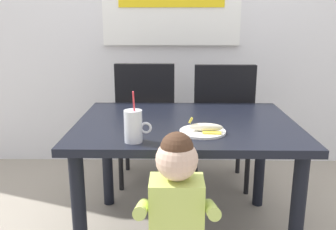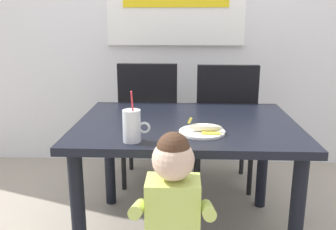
# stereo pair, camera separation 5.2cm
# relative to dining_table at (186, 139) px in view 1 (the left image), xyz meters

# --- Properties ---
(dining_table) EXTENTS (1.20, 0.92, 0.71)m
(dining_table) POSITION_rel_dining_table_xyz_m (0.00, 0.00, 0.00)
(dining_table) COLOR black
(dining_table) RESTS_ON ground
(dining_chair_left) EXTENTS (0.44, 0.45, 0.96)m
(dining_chair_left) POSITION_rel_dining_table_xyz_m (-0.27, 0.70, -0.07)
(dining_chair_left) COLOR black
(dining_chair_left) RESTS_ON ground
(dining_chair_right) EXTENTS (0.44, 0.45, 0.96)m
(dining_chair_right) POSITION_rel_dining_table_xyz_m (0.28, 0.65, -0.07)
(dining_chair_right) COLOR black
(dining_chair_right) RESTS_ON ground
(toddler_standing) EXTENTS (0.33, 0.24, 0.84)m
(toddler_standing) POSITION_rel_dining_table_xyz_m (-0.06, -0.61, -0.08)
(toddler_standing) COLOR #3F4760
(toddler_standing) RESTS_ON ground
(milk_cup) EXTENTS (0.13, 0.09, 0.25)m
(milk_cup) POSITION_rel_dining_table_xyz_m (-0.25, -0.35, 0.17)
(milk_cup) COLOR silver
(milk_cup) RESTS_ON dining_table
(snack_plate) EXTENTS (0.23, 0.23, 0.01)m
(snack_plate) POSITION_rel_dining_table_xyz_m (0.08, -0.21, 0.11)
(snack_plate) COLOR white
(snack_plate) RESTS_ON dining_table
(peeled_banana) EXTENTS (0.17, 0.11, 0.07)m
(peeled_banana) POSITION_rel_dining_table_xyz_m (0.09, -0.22, 0.13)
(peeled_banana) COLOR #F4EAC6
(peeled_banana) RESTS_ON snack_plate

